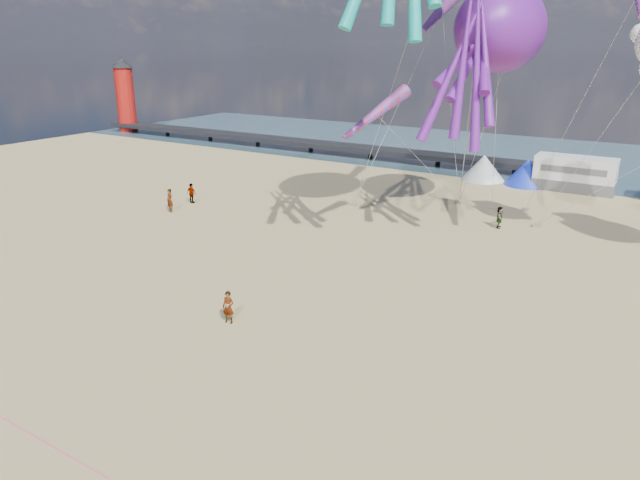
{
  "coord_description": "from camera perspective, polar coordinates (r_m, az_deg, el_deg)",
  "views": [
    {
      "loc": [
        12.85,
        -13.3,
        12.24
      ],
      "look_at": [
        0.88,
        6.0,
        4.41
      ],
      "focal_mm": 32.0,
      "sensor_mm": 36.0,
      "label": 1
    }
  ],
  "objects": [
    {
      "name": "kite_octopus_purple",
      "position": [
        42.01,
        17.61,
        19.5
      ],
      "size": [
        5.68,
        11.22,
        12.36
      ],
      "primitive_type": null,
      "rotation": [
        0.0,
        0.0,
        0.1
      ],
      "color": "#64188B"
    },
    {
      "name": "tent_white",
      "position": [
        56.43,
        16.04,
        7.0
      ],
      "size": [
        4.0,
        4.0,
        2.4
      ],
      "primitive_type": "cone",
      "color": "white",
      "rests_on": "ground"
    },
    {
      "name": "sandbag_d",
      "position": [
        46.91,
        19.84,
        2.88
      ],
      "size": [
        0.5,
        0.35,
        0.22
      ],
      "primitive_type": "cube",
      "color": "gray",
      "rests_on": "ground"
    },
    {
      "name": "windsock_right",
      "position": [
        36.33,
        5.6,
        12.47
      ],
      "size": [
        3.05,
        5.41,
        5.51
      ],
      "primitive_type": null,
      "rotation": [
        0.0,
        0.0,
        -0.42
      ],
      "color": "red"
    },
    {
      "name": "standing_person",
      "position": [
        26.71,
        -9.15,
        -6.66
      ],
      "size": [
        0.63,
        0.48,
        1.56
      ],
      "primitive_type": "imported",
      "rotation": [
        0.0,
        0.0,
        0.2
      ],
      "color": "tan",
      "rests_on": "ground"
    },
    {
      "name": "sandbag_a",
      "position": [
        45.56,
        3.44,
        3.54
      ],
      "size": [
        0.5,
        0.35,
        0.22
      ],
      "primitive_type": "cube",
      "color": "gray",
      "rests_on": "ground"
    },
    {
      "name": "ground",
      "position": [
        22.19,
        -10.51,
        -14.84
      ],
      "size": [
        120.0,
        120.0,
        0.0
      ],
      "primitive_type": "plane",
      "color": "tan",
      "rests_on": "ground"
    },
    {
      "name": "sandbag_e",
      "position": [
        47.44,
        13.76,
        3.65
      ],
      "size": [
        0.5,
        0.35,
        0.22
      ],
      "primitive_type": "cube",
      "color": "gray",
      "rests_on": "ground"
    },
    {
      "name": "lighthouse",
      "position": [
        89.92,
        -18.86,
        13.1
      ],
      "size": [
        2.6,
        2.6,
        9.0
      ],
      "primitive_type": "cylinder",
      "color": "#A5140F",
      "rests_on": "ground"
    },
    {
      "name": "sandbag_c",
      "position": [
        42.99,
        20.83,
        1.35
      ],
      "size": [
        0.5,
        0.35,
        0.22
      ],
      "primitive_type": "cube",
      "color": "gray",
      "rests_on": "ground"
    },
    {
      "name": "pier",
      "position": [
        71.27,
        -3.69,
        9.9
      ],
      "size": [
        60.0,
        3.0,
        0.5
      ],
      "primitive_type": "cube",
      "color": "black",
      "rests_on": "ground"
    },
    {
      "name": "sandbag_b",
      "position": [
        45.83,
        16.76,
        2.85
      ],
      "size": [
        0.5,
        0.35,
        0.22
      ],
      "primitive_type": "cube",
      "color": "gray",
      "rests_on": "ground"
    },
    {
      "name": "beachgoer_4",
      "position": [
        41.81,
        17.52,
        2.19
      ],
      "size": [
        0.52,
        0.95,
        1.53
      ],
      "primitive_type": "imported",
      "rotation": [
        0.0,
        0.0,
        1.75
      ],
      "color": "#7F6659",
      "rests_on": "ground"
    },
    {
      "name": "rope_line",
      "position": [
        19.59,
        -20.99,
        -21.09
      ],
      "size": [
        34.0,
        0.03,
        0.03
      ],
      "primitive_type": "cylinder",
      "rotation": [
        0.0,
        1.57,
        0.0
      ],
      "color": "#F2338C",
      "rests_on": "ground"
    },
    {
      "name": "beachgoer_5",
      "position": [
        45.15,
        -14.8,
        3.83
      ],
      "size": [
        1.75,
        1.05,
        1.8
      ],
      "primitive_type": "imported",
      "rotation": [
        0.0,
        0.0,
        5.95
      ],
      "color": "#7F6659",
      "rests_on": "ground"
    },
    {
      "name": "windsock_left",
      "position": [
        44.06,
        11.92,
        21.43
      ],
      "size": [
        1.62,
        7.91,
        7.86
      ],
      "primitive_type": null,
      "rotation": [
        0.0,
        0.0,
        0.07
      ],
      "color": "red"
    },
    {
      "name": "tent_blue",
      "position": [
        55.51,
        20.01,
        6.4
      ],
      "size": [
        4.0,
        4.0,
        2.4
      ],
      "primitive_type": "cone",
      "color": "#1933CC",
      "rests_on": "ground"
    },
    {
      "name": "beachgoer_3",
      "position": [
        47.32,
        -12.72,
        4.58
      ],
      "size": [
        1.08,
        0.64,
        1.65
      ],
      "primitive_type": "imported",
      "rotation": [
        0.0,
        0.0,
        3.11
      ],
      "color": "#7F6659",
      "rests_on": "ground"
    },
    {
      "name": "motorhome_0",
      "position": [
        54.81,
        24.12,
        6.06
      ],
      "size": [
        6.6,
        2.5,
        3.0
      ],
      "primitive_type": "cube",
      "color": "silver",
      "rests_on": "ground"
    },
    {
      "name": "water",
      "position": [
        70.57,
        21.02,
        7.79
      ],
      "size": [
        120.0,
        120.0,
        0.0
      ],
      "primitive_type": "plane",
      "color": "#325060",
      "rests_on": "ground"
    }
  ]
}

